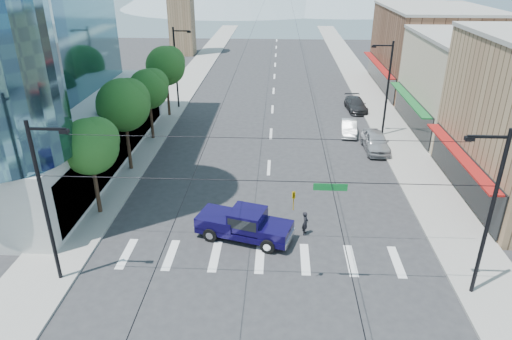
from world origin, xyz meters
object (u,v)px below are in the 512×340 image
Objects in this scene: parked_car_far at (356,104)px; parked_car_near at (375,141)px; pickup_truck at (244,223)px; parked_car_mid at (349,128)px; pedestrian at (305,223)px.

parked_car_near is at bearing -94.14° from parked_car_far.
pickup_truck is 20.75m from parked_car_mid.
pedestrian is 18.82m from parked_car_mid.
pedestrian is at bearing -117.52° from parked_car_near.
parked_car_mid is (-1.80, 4.06, -0.19)m from parked_car_near.
pickup_truck reaches higher than pedestrian.
pickup_truck is 28.59m from parked_car_far.
pickup_truck is 18.16m from parked_car_near.
parked_car_far is at bearing -2.96° from pedestrian.
pickup_truck reaches higher than parked_car_near.
parked_car_near is (10.66, 14.70, -0.18)m from pickup_truck.
parked_car_mid is (8.86, 18.76, -0.37)m from pickup_truck.
parked_car_mid is 0.83× the size of parked_car_far.
parked_car_near is at bearing -14.18° from pedestrian.
parked_car_mid is 7.97m from parked_car_far.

